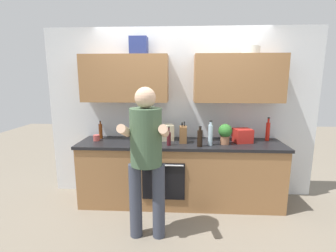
{
  "coord_description": "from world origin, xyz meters",
  "views": [
    {
      "loc": [
        0.01,
        -3.31,
        1.77
      ],
      "look_at": [
        -0.17,
        -0.1,
        1.15
      ],
      "focal_mm": 26.14,
      "sensor_mm": 36.0,
      "label": 1
    }
  ],
  "objects_px": {
    "bottle_soy": "(200,138)",
    "grocery_bag_crisps": "(242,136)",
    "bottle_syrup": "(151,133)",
    "knife_block": "(183,134)",
    "bottle_wine": "(169,138)",
    "potted_herb": "(225,133)",
    "grocery_bag_rice": "(166,133)",
    "bottle_vinegar": "(101,131)",
    "bottle_hotsauce": "(268,131)",
    "bottle_water": "(210,134)",
    "cup_ceramic": "(96,138)",
    "person_standing": "(146,152)"
  },
  "relations": [
    {
      "from": "bottle_syrup",
      "to": "bottle_water",
      "type": "bearing_deg",
      "value": -15.24
    },
    {
      "from": "bottle_wine",
      "to": "grocery_bag_rice",
      "type": "height_order",
      "value": "bottle_wine"
    },
    {
      "from": "grocery_bag_rice",
      "to": "knife_block",
      "type": "bearing_deg",
      "value": -25.3
    },
    {
      "from": "grocery_bag_rice",
      "to": "bottle_syrup",
      "type": "bearing_deg",
      "value": -176.9
    },
    {
      "from": "bottle_syrup",
      "to": "knife_block",
      "type": "distance_m",
      "value": 0.46
    },
    {
      "from": "bottle_hotsauce",
      "to": "cup_ceramic",
      "type": "bearing_deg",
      "value": -176.53
    },
    {
      "from": "grocery_bag_crisps",
      "to": "bottle_vinegar",
      "type": "bearing_deg",
      "value": 177.09
    },
    {
      "from": "bottle_syrup",
      "to": "bottle_hotsauce",
      "type": "relative_size",
      "value": 0.8
    },
    {
      "from": "bottle_hotsauce",
      "to": "bottle_water",
      "type": "relative_size",
      "value": 1.0
    },
    {
      "from": "bottle_syrup",
      "to": "knife_block",
      "type": "height_order",
      "value": "knife_block"
    },
    {
      "from": "bottle_soy",
      "to": "bottle_hotsauce",
      "type": "xyz_separation_m",
      "value": [
        0.99,
        0.37,
        0.03
      ]
    },
    {
      "from": "bottle_wine",
      "to": "potted_herb",
      "type": "relative_size",
      "value": 0.91
    },
    {
      "from": "bottle_vinegar",
      "to": "grocery_bag_rice",
      "type": "distance_m",
      "value": 0.97
    },
    {
      "from": "bottle_water",
      "to": "bottle_wine",
      "type": "xyz_separation_m",
      "value": [
        -0.55,
        -0.04,
        -0.05
      ]
    },
    {
      "from": "grocery_bag_crisps",
      "to": "bottle_wine",
      "type": "bearing_deg",
      "value": -167.65
    },
    {
      "from": "knife_block",
      "to": "grocery_bag_rice",
      "type": "xyz_separation_m",
      "value": [
        -0.25,
        0.12,
        -0.0
      ]
    },
    {
      "from": "person_standing",
      "to": "bottle_water",
      "type": "distance_m",
      "value": 1.02
    },
    {
      "from": "bottle_water",
      "to": "bottle_syrup",
      "type": "bearing_deg",
      "value": 164.76
    },
    {
      "from": "cup_ceramic",
      "to": "grocery_bag_crisps",
      "type": "xyz_separation_m",
      "value": [
        2.06,
        0.03,
        0.05
      ]
    },
    {
      "from": "bottle_vinegar",
      "to": "bottle_water",
      "type": "height_order",
      "value": "bottle_water"
    },
    {
      "from": "bottle_hotsauce",
      "to": "bottle_water",
      "type": "bearing_deg",
      "value": -160.15
    },
    {
      "from": "person_standing",
      "to": "bottle_hotsauce",
      "type": "xyz_separation_m",
      "value": [
        1.61,
        0.99,
        0.04
      ]
    },
    {
      "from": "bottle_soy",
      "to": "grocery_bag_crisps",
      "type": "xyz_separation_m",
      "value": [
        0.61,
        0.26,
        -0.02
      ]
    },
    {
      "from": "bottle_water",
      "to": "grocery_bag_crisps",
      "type": "bearing_deg",
      "value": 21.85
    },
    {
      "from": "bottle_soy",
      "to": "bottle_wine",
      "type": "bearing_deg",
      "value": 175.38
    },
    {
      "from": "bottle_hotsauce",
      "to": "knife_block",
      "type": "relative_size",
      "value": 1.15
    },
    {
      "from": "cup_ceramic",
      "to": "grocery_bag_rice",
      "type": "xyz_separation_m",
      "value": [
        0.99,
        0.07,
        0.07
      ]
    },
    {
      "from": "cup_ceramic",
      "to": "bottle_vinegar",
      "type": "bearing_deg",
      "value": 81.19
    },
    {
      "from": "person_standing",
      "to": "grocery_bag_rice",
      "type": "bearing_deg",
      "value": 80.52
    },
    {
      "from": "bottle_vinegar",
      "to": "potted_herb",
      "type": "height_order",
      "value": "potted_herb"
    },
    {
      "from": "bottle_water",
      "to": "bottle_soy",
      "type": "bearing_deg",
      "value": -154.43
    },
    {
      "from": "bottle_vinegar",
      "to": "grocery_bag_crisps",
      "type": "xyz_separation_m",
      "value": [
        2.04,
        -0.1,
        -0.02
      ]
    },
    {
      "from": "bottle_soy",
      "to": "bottle_hotsauce",
      "type": "bearing_deg",
      "value": 20.7
    },
    {
      "from": "grocery_bag_rice",
      "to": "potted_herb",
      "type": "bearing_deg",
      "value": -11.09
    },
    {
      "from": "person_standing",
      "to": "potted_herb",
      "type": "bearing_deg",
      "value": 37.96
    },
    {
      "from": "bottle_soy",
      "to": "bottle_wine",
      "type": "height_order",
      "value": "bottle_soy"
    },
    {
      "from": "bottle_wine",
      "to": "cup_ceramic",
      "type": "bearing_deg",
      "value": 169.54
    },
    {
      "from": "bottle_wine",
      "to": "bottle_soy",
      "type": "bearing_deg",
      "value": -4.62
    },
    {
      "from": "person_standing",
      "to": "knife_block",
      "type": "bearing_deg",
      "value": 63.31
    },
    {
      "from": "bottle_water",
      "to": "grocery_bag_rice",
      "type": "bearing_deg",
      "value": 159.07
    },
    {
      "from": "bottle_syrup",
      "to": "cup_ceramic",
      "type": "relative_size",
      "value": 2.98
    },
    {
      "from": "bottle_hotsauce",
      "to": "grocery_bag_crisps",
      "type": "bearing_deg",
      "value": -162.67
    },
    {
      "from": "bottle_hotsauce",
      "to": "cup_ceramic",
      "type": "height_order",
      "value": "bottle_hotsauce"
    },
    {
      "from": "bottle_wine",
      "to": "grocery_bag_crisps",
      "type": "height_order",
      "value": "bottle_wine"
    },
    {
      "from": "cup_ceramic",
      "to": "grocery_bag_rice",
      "type": "height_order",
      "value": "grocery_bag_rice"
    },
    {
      "from": "bottle_soy",
      "to": "grocery_bag_rice",
      "type": "bearing_deg",
      "value": 147.16
    },
    {
      "from": "bottle_hotsauce",
      "to": "knife_block",
      "type": "xyz_separation_m",
      "value": [
        -1.21,
        -0.19,
        -0.03
      ]
    },
    {
      "from": "knife_block",
      "to": "potted_herb",
      "type": "relative_size",
      "value": 1.05
    },
    {
      "from": "bottle_water",
      "to": "person_standing",
      "type": "bearing_deg",
      "value": -138.15
    },
    {
      "from": "bottle_vinegar",
      "to": "bottle_soy",
      "type": "bearing_deg",
      "value": -14.07
    }
  ]
}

